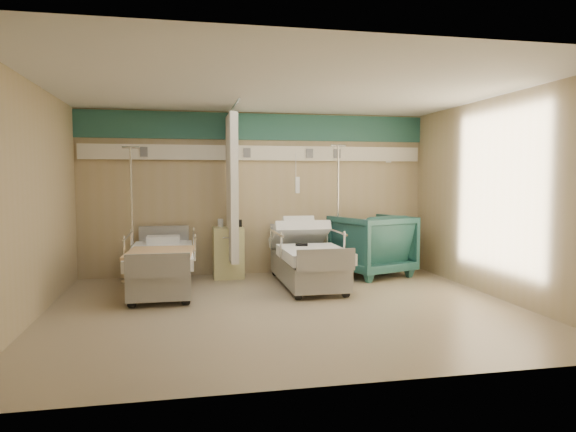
{
  "coord_description": "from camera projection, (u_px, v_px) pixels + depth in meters",
  "views": [
    {
      "loc": [
        -1.25,
        -6.36,
        1.67
      ],
      "look_at": [
        0.15,
        0.6,
        1.14
      ],
      "focal_mm": 32.0,
      "sensor_mm": 36.0,
      "label": 1
    }
  ],
  "objects": [
    {
      "name": "toiletry_bag",
      "position": [
        235.0,
        223.0,
        8.65
      ],
      "size": [
        0.23,
        0.15,
        0.12
      ],
      "primitive_type": "cube",
      "rotation": [
        0.0,
        0.0,
        -0.07
      ],
      "color": "black",
      "rests_on": "bedside_cabinet"
    },
    {
      "name": "tan_blanket",
      "position": [
        160.0,
        252.0,
        7.05
      ],
      "size": [
        0.94,
        1.15,
        0.04
      ],
      "primitive_type": "cube",
      "rotation": [
        0.0,
        0.0,
        -0.06
      ],
      "color": "tan",
      "rests_on": "bed_left"
    },
    {
      "name": "bed_right",
      "position": [
        307.0,
        265.0,
        7.96
      ],
      "size": [
        1.0,
        2.16,
        0.63
      ],
      "primitive_type": null,
      "color": "white",
      "rests_on": "ground"
    },
    {
      "name": "visitor_armchair",
      "position": [
        372.0,
        245.0,
        8.78
      ],
      "size": [
        1.44,
        1.46,
        1.06
      ],
      "primitive_type": "imported",
      "rotation": [
        0.0,
        0.0,
        3.48
      ],
      "color": "#1F4D49",
      "rests_on": "ground"
    },
    {
      "name": "waffle_blanket",
      "position": [
        374.0,
        212.0,
        8.73
      ],
      "size": [
        0.83,
        0.78,
        0.08
      ],
      "primitive_type": "cube",
      "rotation": [
        0.0,
        0.0,
        3.46
      ],
      "color": "white",
      "rests_on": "visitor_armchair"
    },
    {
      "name": "iv_stand_right",
      "position": [
        338.0,
        248.0,
        8.85
      ],
      "size": [
        0.4,
        0.4,
        2.24
      ],
      "rotation": [
        0.0,
        0.0,
        -0.34
      ],
      "color": "silver",
      "rests_on": "ground"
    },
    {
      "name": "bedside_cabinet",
      "position": [
        228.0,
        252.0,
        8.6
      ],
      "size": [
        0.5,
        0.48,
        0.85
      ],
      "primitive_type": "cube",
      "color": "#D7D086",
      "rests_on": "ground"
    },
    {
      "name": "white_cup",
      "position": [
        221.0,
        223.0,
        8.63
      ],
      "size": [
        0.12,
        0.12,
        0.13
      ],
      "primitive_type": "cylinder",
      "rotation": [
        0.0,
        0.0,
        0.4
      ],
      "color": "white",
      "rests_on": "bedside_cabinet"
    },
    {
      "name": "ground",
      "position": [
        286.0,
        308.0,
        6.59
      ],
      "size": [
        6.0,
        5.0,
        0.0
      ],
      "primitive_type": "cube",
      "color": "gray",
      "rests_on": "ground"
    },
    {
      "name": "call_remote",
      "position": [
        302.0,
        245.0,
        7.87
      ],
      "size": [
        0.2,
        0.12,
        0.04
      ],
      "primitive_type": "cube",
      "rotation": [
        0.0,
        0.0,
        -0.23
      ],
      "color": "black",
      "rests_on": "bed_right"
    },
    {
      "name": "iv_stand_left",
      "position": [
        133.0,
        255.0,
        8.19
      ],
      "size": [
        0.39,
        0.39,
        2.17
      ],
      "rotation": [
        0.0,
        0.0,
        -0.27
      ],
      "color": "silver",
      "rests_on": "ground"
    },
    {
      "name": "bed_left",
      "position": [
        162.0,
        271.0,
        7.52
      ],
      "size": [
        1.0,
        2.16,
        0.63
      ],
      "primitive_type": null,
      "color": "white",
      "rests_on": "ground"
    },
    {
      "name": "room_walls",
      "position": [
        280.0,
        163.0,
        6.69
      ],
      "size": [
        6.04,
        5.04,
        2.82
      ],
      "color": "tan",
      "rests_on": "ground"
    }
  ]
}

